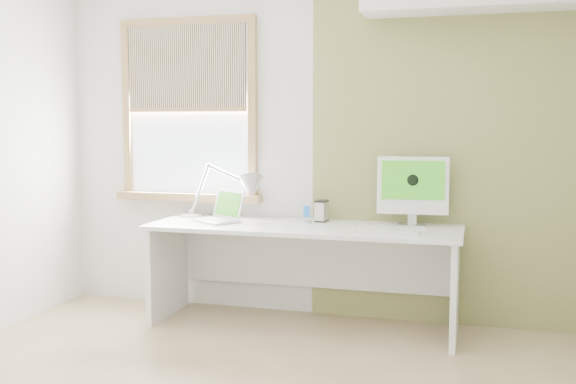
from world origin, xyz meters
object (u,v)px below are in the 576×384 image
(desk_lamp, at_px, (240,190))
(external_drive, at_px, (322,211))
(imac, at_px, (413,187))
(laptop, at_px, (221,214))
(desk, at_px, (305,251))

(desk_lamp, distance_m, external_drive, 0.64)
(desk_lamp, distance_m, imac, 1.28)
(desk_lamp, relative_size, laptop, 1.75)
(laptop, bearing_deg, external_drive, 14.83)
(desk_lamp, bearing_deg, laptop, -122.76)
(desk, relative_size, imac, 4.41)
(laptop, bearing_deg, imac, 7.58)
(laptop, bearing_deg, desk, 2.50)
(imac, bearing_deg, laptop, -172.42)
(desk_lamp, relative_size, external_drive, 4.69)
(desk_lamp, xyz_separation_m, imac, (1.28, 0.04, 0.05))
(desk_lamp, bearing_deg, desk, -12.31)
(desk, relative_size, desk_lamp, 3.01)
(external_drive, height_order, imac, imac)
(desk, distance_m, laptop, 0.68)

